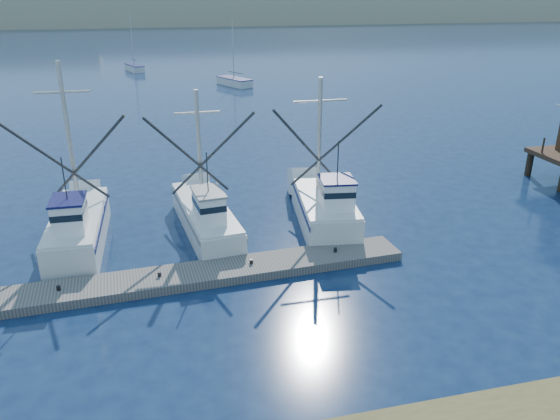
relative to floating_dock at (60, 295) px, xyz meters
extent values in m
plane|color=#0D1C3C|center=(10.12, -5.66, -0.20)|extent=(500.00, 500.00, 0.00)
cube|color=slate|center=(0.00, 0.00, 0.00)|extent=(29.88, 3.59, 0.40)
cube|color=tan|center=(10.12, 204.34, 4.80)|extent=(360.00, 60.00, 10.00)
cube|color=silver|center=(0.37, 5.08, 0.58)|extent=(2.50, 7.62, 1.56)
cube|color=white|center=(0.37, 3.14, 2.11)|extent=(1.38, 1.88, 1.50)
cylinder|color=#B7B2A8|center=(0.37, 6.37, 4.91)|extent=(0.22, 0.22, 7.12)
cube|color=silver|center=(6.54, 5.34, 0.46)|extent=(2.92, 8.26, 1.32)
cube|color=white|center=(6.54, 3.27, 1.87)|extent=(1.41, 2.09, 1.50)
cylinder|color=#B7B2A8|center=(6.54, 6.72, 3.99)|extent=(0.22, 0.22, 5.74)
cube|color=silver|center=(12.79, 4.80, 0.56)|extent=(3.59, 7.31, 1.53)
cube|color=white|center=(12.79, 3.00, 2.08)|extent=(1.75, 1.91, 1.50)
cylinder|color=#B7B2A8|center=(12.79, 6.00, 4.34)|extent=(0.22, 0.22, 6.03)
cube|color=silver|center=(15.55, 51.07, 0.25)|extent=(4.14, 6.02, 0.90)
cylinder|color=#B7B2A8|center=(15.55, 51.37, 4.30)|extent=(0.12, 0.12, 7.20)
cube|color=silver|center=(2.81, 68.23, 0.25)|extent=(3.01, 5.44, 0.90)
cylinder|color=#B7B2A8|center=(2.81, 68.53, 4.30)|extent=(0.12, 0.12, 7.20)
camera|label=1|loc=(4.11, -20.73, 11.43)|focal=35.00mm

